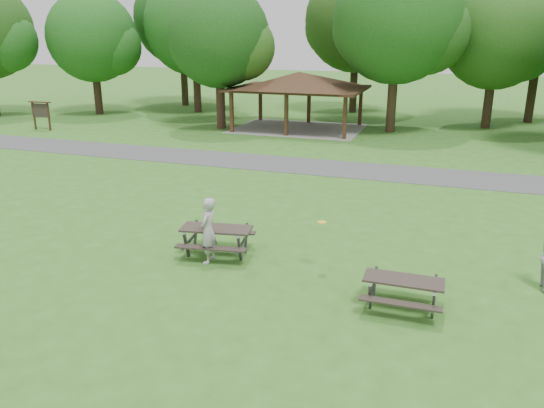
{
  "coord_description": "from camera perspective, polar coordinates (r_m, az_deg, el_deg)",
  "views": [
    {
      "loc": [
        5.92,
        -10.32,
        6.21
      ],
      "look_at": [
        1.0,
        4.0,
        1.3
      ],
      "focal_mm": 35.0,
      "sensor_mm": 36.0,
      "label": 1
    }
  ],
  "objects": [
    {
      "name": "tree_deep_b",
      "position": [
        44.05,
        9.22,
        18.63
      ],
      "size": [
        8.4,
        8.0,
        11.13
      ],
      "color": "black",
      "rests_on": "ground"
    },
    {
      "name": "notice_board",
      "position": [
        38.7,
        -23.63,
        9.22
      ],
      "size": [
        1.6,
        0.3,
        1.88
      ],
      "color": "#312012",
      "rests_on": "ground"
    },
    {
      "name": "tree_row_b",
      "position": [
        44.78,
        -18.64,
        16.38
      ],
      "size": [
        7.14,
        6.8,
        9.28
      ],
      "color": "black",
      "rests_on": "ground"
    },
    {
      "name": "asphalt_path",
      "position": [
        25.79,
        5.13,
        3.98
      ],
      "size": [
        120.0,
        3.2,
        0.02
      ],
      "primitive_type": "cube",
      "color": "#454547",
      "rests_on": "ground"
    },
    {
      "name": "frisbee_thrower",
      "position": [
        14.9,
        -6.9,
        -2.85
      ],
      "size": [
        0.48,
        0.71,
        1.89
      ],
      "primitive_type": "imported",
      "rotation": [
        0.0,
        0.0,
        -1.53
      ],
      "color": "#A6A6A8",
      "rests_on": "ground"
    },
    {
      "name": "tree_row_c",
      "position": [
        44.06,
        -8.2,
        18.22
      ],
      "size": [
        8.19,
        7.8,
        10.67
      ],
      "color": "black",
      "rests_on": "ground"
    },
    {
      "name": "picnic_table_middle",
      "position": [
        15.44,
        -5.98,
        -3.25
      ],
      "size": [
        2.26,
        1.93,
        0.88
      ],
      "color": "#2E2621",
      "rests_on": "ground"
    },
    {
      "name": "picnic_table_far",
      "position": [
        12.85,
        13.94,
        -8.57
      ],
      "size": [
        1.83,
        1.49,
        0.79
      ],
      "color": "#2D2520",
      "rests_on": "ground"
    },
    {
      "name": "pavilion",
      "position": [
        35.87,
        2.9,
        12.91
      ],
      "size": [
        8.6,
        7.01,
        3.76
      ],
      "color": "#3B2315",
      "rests_on": "ground"
    },
    {
      "name": "tree_row_f",
      "position": [
        38.91,
        23.1,
        16.06
      ],
      "size": [
        7.35,
        7.0,
        9.55
      ],
      "color": "black",
      "rests_on": "ground"
    },
    {
      "name": "tree_row_e",
      "position": [
        35.56,
        13.49,
        18.43
      ],
      "size": [
        8.4,
        8.0,
        11.02
      ],
      "color": "#302115",
      "rests_on": "ground"
    },
    {
      "name": "ground",
      "position": [
        13.42,
        -9.77,
        -9.88
      ],
      "size": [
        160.0,
        160.0,
        0.0
      ],
      "primitive_type": "plane",
      "color": "#2F681D",
      "rests_on": "ground"
    },
    {
      "name": "tree_deep_a",
      "position": [
        48.55,
        -9.6,
        18.82
      ],
      "size": [
        8.4,
        8.0,
        11.38
      ],
      "color": "black",
      "rests_on": "ground"
    },
    {
      "name": "frisbee_in_flight",
      "position": [
        14.16,
        5.4,
        -1.96
      ],
      "size": [
        0.31,
        0.31,
        0.02
      ],
      "color": "yellow",
      "rests_on": "ground"
    },
    {
      "name": "tree_row_d",
      "position": [
        36.05,
        -5.6,
        17.19
      ],
      "size": [
        6.93,
        6.6,
        9.27
      ],
      "color": "#301D15",
      "rests_on": "ground"
    }
  ]
}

